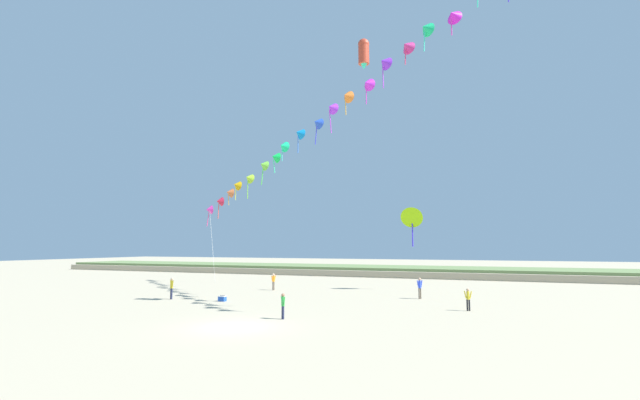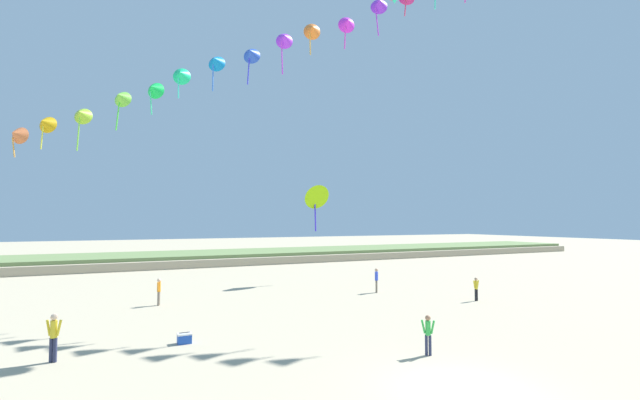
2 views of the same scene
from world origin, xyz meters
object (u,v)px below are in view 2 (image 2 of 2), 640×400
at_px(person_near_right, 428,332).
at_px(person_far_right, 159,290).
at_px(large_kite_mid_trail, 315,195).
at_px(beach_cooler, 184,338).
at_px(person_far_left, 476,287).
at_px(person_near_left, 376,279).
at_px(person_mid_center, 54,334).

xyz_separation_m(person_near_right, person_far_right, (-8.37, 14.82, 0.07)).
relative_size(large_kite_mid_trail, beach_cooler, 7.35).
xyz_separation_m(person_far_left, person_far_right, (-18.57, 7.34, 0.08)).
relative_size(person_near_left, person_far_left, 1.15).
height_order(person_far_left, person_far_right, person_far_right).
relative_size(person_near_left, large_kite_mid_trail, 0.41).
height_order(person_near_right, person_far_left, person_near_right).
relative_size(person_far_left, beach_cooler, 2.60).
bearing_deg(person_far_right, beach_cooler, -88.70).
distance_m(person_near_right, person_mid_center, 13.89).
distance_m(person_mid_center, person_far_left, 23.13).
bearing_deg(person_far_right, large_kite_mid_trail, 21.55).
bearing_deg(person_near_right, person_far_right, 119.44).
bearing_deg(person_near_left, person_far_left, -53.92).
bearing_deg(person_far_right, person_near_right, -60.56).
relative_size(person_mid_center, person_far_right, 1.07).
distance_m(person_far_left, large_kite_mid_trail, 15.12).
distance_m(person_mid_center, large_kite_mid_trail, 23.60).
height_order(person_mid_center, person_far_right, person_mid_center).
bearing_deg(person_near_right, person_mid_center, 157.48).
bearing_deg(person_near_right, large_kite_mid_trail, 77.07).
bearing_deg(beach_cooler, person_far_left, 5.48).
distance_m(person_near_right, large_kite_mid_trail, 21.46).
bearing_deg(person_mid_center, person_far_right, 64.86).
height_order(person_near_left, person_far_right, person_near_left).
xyz_separation_m(person_near_left, person_near_right, (-6.19, -12.99, -0.12)).
bearing_deg(person_near_right, beach_cooler, 144.94).
xyz_separation_m(person_near_right, beach_cooler, (-8.16, 5.73, -0.67)).
height_order(person_mid_center, large_kite_mid_trail, large_kite_mid_trail).
height_order(person_near_right, person_far_right, person_far_right).
xyz_separation_m(person_near_right, large_kite_mid_trail, (4.58, 19.94, 6.47)).
bearing_deg(person_mid_center, beach_cooler, 5.00).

